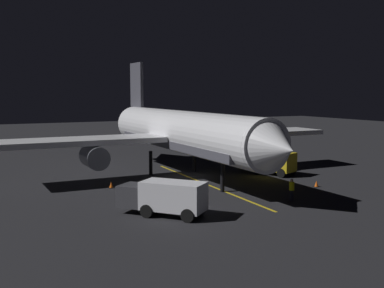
{
  "coord_description": "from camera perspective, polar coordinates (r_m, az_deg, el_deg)",
  "views": [
    {
      "loc": [
        19.98,
        41.68,
        8.41
      ],
      "look_at": [
        0.0,
        2.0,
        3.5
      ],
      "focal_mm": 44.12,
      "sensor_mm": 36.0,
      "label": 1
    }
  ],
  "objects": [
    {
      "name": "apron_guide_stripe",
      "position": [
        43.63,
        1.57,
        -4.81
      ],
      "size": [
        1.09,
        22.86,
        0.01
      ],
      "primitive_type": "cube",
      "rotation": [
        0.0,
        0.0,
        -0.04
      ],
      "color": "gold",
      "rests_on": "ground_plane"
    },
    {
      "name": "catering_truck",
      "position": [
        49.1,
        9.33,
        -2.2
      ],
      "size": [
        4.12,
        6.15,
        2.35
      ],
      "color": "gold",
      "rests_on": "ground_plane"
    },
    {
      "name": "baggage_truck",
      "position": [
        32.39,
        -3.28,
        -6.5
      ],
      "size": [
        5.51,
        5.98,
        2.38
      ],
      "color": "silver",
      "rests_on": "ground_plane"
    },
    {
      "name": "ground_crew_worker",
      "position": [
        37.42,
        11.96,
        -5.43
      ],
      "size": [
        0.4,
        0.4,
        1.74
      ],
      "color": "black",
      "rests_on": "ground_plane"
    },
    {
      "name": "traffic_cone_near_right",
      "position": [
        43.6,
        14.81,
        -4.69
      ],
      "size": [
        0.5,
        0.5,
        0.55
      ],
      "color": "#EA590F",
      "rests_on": "ground_plane"
    },
    {
      "name": "traffic_cone_near_left",
      "position": [
        42.24,
        -9.74,
        -4.92
      ],
      "size": [
        0.5,
        0.5,
        0.55
      ],
      "color": "#EA590F",
      "rests_on": "ground_plane"
    },
    {
      "name": "airliner",
      "position": [
        46.94,
        -1.42,
        1.32
      ],
      "size": [
        34.2,
        35.57,
        11.94
      ],
      "color": "white",
      "rests_on": "ground_plane"
    },
    {
      "name": "ground_plane",
      "position": [
        47.0,
        -1.1,
        -4.13
      ],
      "size": [
        180.0,
        180.0,
        0.2
      ],
      "primitive_type": "cube",
      "color": "black"
    }
  ]
}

